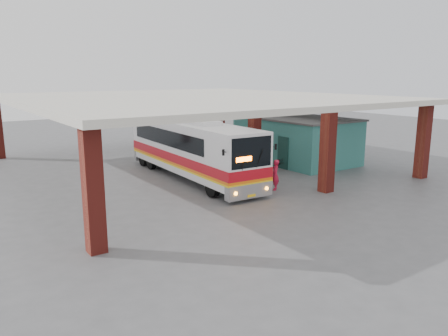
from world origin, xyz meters
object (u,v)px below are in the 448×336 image
pedestrian (275,175)px  red_chair (255,157)px  coach_bus (192,149)px  motorcycle (280,162)px

pedestrian → red_chair: pedestrian is taller
coach_bus → pedestrian: bearing=-62.8°
pedestrian → red_chair: size_ratio=2.20×
pedestrian → motorcycle: bearing=-177.1°
coach_bus → red_chair: (6.10, 1.64, -1.42)m
red_chair → pedestrian: bearing=-123.0°
motorcycle → red_chair: bearing=-24.9°
red_chair → motorcycle: bearing=-96.7°
pedestrian → red_chair: (3.87, 6.49, -0.47)m
motorcycle → red_chair: motorcycle is taller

